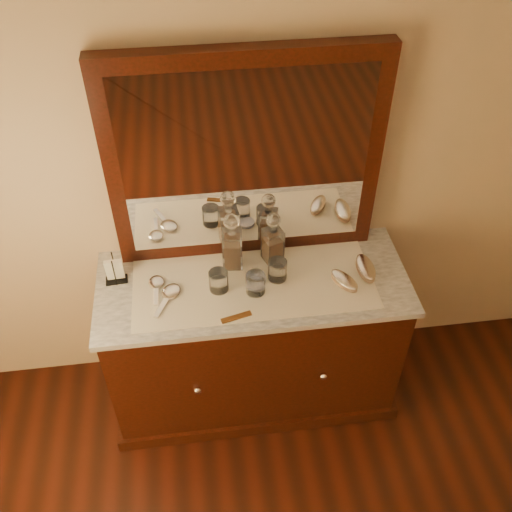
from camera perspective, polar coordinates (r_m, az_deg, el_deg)
The scene contains 18 objects.
dresser_cabinet at distance 2.95m, azimuth -0.26°, elevation -8.55°, with size 1.40×0.55×0.82m, color black.
dresser_plinth at distance 3.25m, azimuth -0.24°, elevation -12.63°, with size 1.46×0.59×0.08m, color black.
knob_left at distance 2.74m, azimuth -5.87°, elevation -13.23°, with size 0.04×0.04×0.04m, color silver.
knob_right at distance 2.79m, azimuth 6.76°, elevation -11.86°, with size 0.04×0.04×0.04m, color silver.
marble_top at distance 2.64m, azimuth -0.29°, elevation -2.77°, with size 1.44×0.59×0.03m, color white.
mirror_frame at distance 2.50m, azimuth -1.06°, elevation 9.59°, with size 1.20×0.08×1.00m, color black.
mirror_glass at distance 2.47m, azimuth -0.97°, elevation 9.16°, with size 1.06×0.01×0.86m, color white.
lace_runner at distance 2.61m, azimuth -0.23°, elevation -2.81°, with size 1.10×0.45×0.00m, color silver.
pin_dish at distance 2.62m, azimuth 0.10°, elevation -2.35°, with size 0.09×0.09×0.01m, color white.
comb at distance 2.47m, azimuth -1.98°, elevation -6.13°, with size 0.14×0.03×0.01m, color brown.
napkin_rack at distance 2.67m, azimuth -13.96°, elevation -1.47°, with size 0.10×0.07×0.15m.
decanter_left at distance 2.62m, azimuth -2.38°, elevation 1.03°, with size 0.10×0.10×0.30m.
decanter_right at distance 2.66m, azimuth 1.69°, elevation 1.38°, with size 0.11×0.11×0.27m.
brush_near at distance 2.62m, azimuth 8.83°, elevation -2.48°, with size 0.14×0.17×0.04m.
brush_far at distance 2.69m, azimuth 10.92°, elevation -1.22°, with size 0.08×0.18×0.05m.
hand_mirror_outer at distance 2.63m, azimuth -9.95°, elevation -2.85°, with size 0.07×0.19×0.02m.
hand_mirror_inner at distance 2.58m, azimuth -8.66°, elevation -3.81°, with size 0.14×0.22×0.02m.
tumblers at distance 2.56m, azimuth -0.53°, elevation -2.21°, with size 0.36×0.16×0.10m.
Camera 1 is at (-0.23, 0.12, 2.72)m, focal length 39.96 mm.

